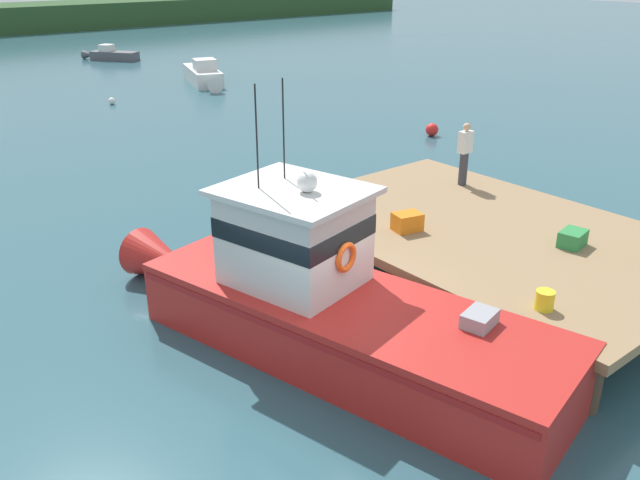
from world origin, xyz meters
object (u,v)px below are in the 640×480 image
(crate_stack_near_edge, at_px, (573,238))
(mooring_buoy_inshore, at_px, (112,101))
(moored_boat_off_the_point, at_px, (111,55))
(mooring_buoy_channel_marker, at_px, (432,130))
(moored_boat_far_right, at_px, (204,75))
(bait_bucket, at_px, (545,300))
(deckhand_further_back, at_px, (465,153))
(crate_stack_mid_dock, at_px, (407,222))
(main_fishing_boat, at_px, (323,300))

(crate_stack_near_edge, bearing_deg, mooring_buoy_inshore, 88.35)
(moored_boat_off_the_point, relative_size, mooring_buoy_channel_marker, 7.51)
(moored_boat_far_right, relative_size, mooring_buoy_inshore, 17.04)
(bait_bucket, xyz_separation_m, mooring_buoy_inshore, (3.50, 26.35, -1.20))
(deckhand_further_back, distance_m, moored_boat_far_right, 23.89)
(bait_bucket, xyz_separation_m, moored_boat_off_the_point, (9.60, 40.65, -1.01))
(mooring_buoy_inshore, bearing_deg, deckhand_further_back, -88.20)
(crate_stack_mid_dock, distance_m, crate_stack_near_edge, 3.42)
(bait_bucket, bearing_deg, main_fishing_boat, 130.56)
(main_fishing_boat, xyz_separation_m, crate_stack_near_edge, (5.26, -1.73, 0.36))
(moored_boat_off_the_point, distance_m, moored_boat_far_right, 12.29)
(moored_boat_far_right, xyz_separation_m, mooring_buoy_inshore, (-6.35, -2.01, -0.33))
(crate_stack_mid_dock, bearing_deg, deckhand_further_back, 20.56)
(moored_boat_off_the_point, distance_m, mooring_buoy_inshore, 15.55)
(main_fishing_boat, relative_size, moored_boat_off_the_point, 2.59)
(moored_boat_off_the_point, bearing_deg, crate_stack_near_edge, -99.80)
(deckhand_further_back, distance_m, mooring_buoy_channel_marker, 9.98)
(crate_stack_mid_dock, height_order, mooring_buoy_channel_marker, crate_stack_mid_dock)
(main_fishing_boat, bearing_deg, moored_boat_far_right, 64.16)
(crate_stack_near_edge, bearing_deg, bait_bucket, -157.14)
(crate_stack_mid_dock, bearing_deg, main_fishing_boat, -162.31)
(moored_boat_far_right, distance_m, mooring_buoy_inshore, 6.67)
(main_fishing_boat, relative_size, moored_boat_far_right, 1.73)
(crate_stack_near_edge, bearing_deg, main_fishing_boat, 161.83)
(crate_stack_near_edge, distance_m, mooring_buoy_inshore, 25.22)
(mooring_buoy_inshore, bearing_deg, bait_bucket, -97.57)
(crate_stack_mid_dock, relative_size, mooring_buoy_inshore, 1.78)
(main_fishing_boat, xyz_separation_m, deckhand_further_back, (6.65, 2.31, 1.05))
(main_fishing_boat, distance_m, crate_stack_near_edge, 5.55)
(moored_boat_far_right, bearing_deg, crate_stack_near_edge, -104.59)
(crate_stack_mid_dock, distance_m, deckhand_further_back, 3.69)
(main_fishing_boat, distance_m, deckhand_further_back, 7.12)
(moored_boat_off_the_point, bearing_deg, mooring_buoy_channel_marker, -87.20)
(crate_stack_mid_dock, height_order, moored_boat_far_right, crate_stack_mid_dock)
(bait_bucket, distance_m, mooring_buoy_channel_marker, 16.51)
(main_fishing_boat, relative_size, crate_stack_near_edge, 16.59)
(crate_stack_near_edge, distance_m, moored_boat_far_right, 28.11)
(mooring_buoy_inshore, bearing_deg, moored_boat_off_the_point, 66.91)
(deckhand_further_back, height_order, moored_boat_far_right, deckhand_further_back)
(main_fishing_boat, bearing_deg, moored_boat_off_the_point, 72.26)
(deckhand_further_back, relative_size, mooring_buoy_inshore, 4.83)
(main_fishing_boat, height_order, deckhand_further_back, main_fishing_boat)
(main_fishing_boat, distance_m, mooring_buoy_channel_marker, 16.42)
(bait_bucket, relative_size, mooring_buoy_channel_marker, 0.66)
(mooring_buoy_inshore, bearing_deg, crate_stack_mid_dock, -96.96)
(crate_stack_near_edge, bearing_deg, crate_stack_mid_dock, 126.08)
(crate_stack_mid_dock, distance_m, moored_boat_off_the_point, 37.78)
(deckhand_further_back, distance_m, mooring_buoy_inshore, 21.24)
(deckhand_further_back, bearing_deg, mooring_buoy_channel_marker, 46.03)
(moored_boat_far_right, height_order, mooring_buoy_inshore, moored_boat_far_right)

